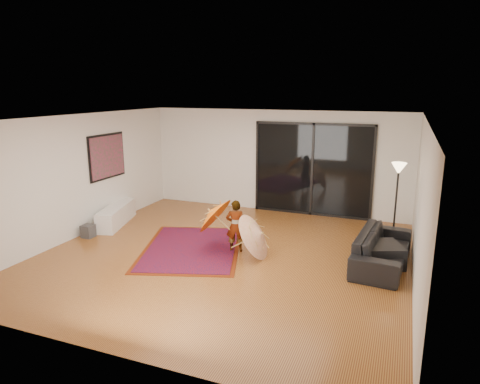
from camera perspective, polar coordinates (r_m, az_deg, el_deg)
The scene contains 17 objects.
floor at distance 8.60m, azimuth -2.18°, elevation -8.46°, with size 7.00×7.00×0.00m, color #A3692C.
ceiling at distance 7.99m, azimuth -2.36°, elevation 9.78°, with size 7.00×7.00×0.00m, color white.
wall_back at distance 11.42m, azimuth 4.77°, elevation 4.09°, with size 7.00×7.00×0.00m, color silver.
wall_front at distance 5.31m, azimuth -17.65°, elevation -7.82°, with size 7.00×7.00×0.00m, color silver.
wall_left at distance 10.09m, azimuth -20.83°, elevation 1.96°, with size 7.00×7.00×0.00m, color silver.
wall_right at distance 7.55m, azimuth 22.91°, elevation -1.93°, with size 7.00×7.00×0.00m, color silver.
sliding_door at distance 11.18m, azimuth 9.63°, elevation 2.95°, with size 3.06×0.07×2.40m.
painting at distance 10.76m, azimuth -17.29°, elevation 4.55°, with size 0.04×1.28×1.08m.
media_console at distance 10.87m, azimuth -16.15°, elevation -2.97°, with size 0.41×1.66×0.46m, color white.
speaker at distance 10.15m, azimuth -19.59°, elevation -4.94°, with size 0.25×0.25×0.28m, color #424244.
persian_rug at distance 9.01m, azimuth -6.44°, elevation -7.44°, with size 2.69×3.19×0.02m.
sofa at distance 8.52m, azimuth 18.46°, elevation -7.15°, with size 2.15×0.84×0.63m, color black.
ottoman at distance 8.53m, azimuth 18.25°, elevation -7.90°, with size 0.72×0.72×0.41m, color black.
floor_lamp at distance 9.39m, azimuth 20.29°, elevation 1.44°, with size 0.30×0.30×1.76m.
child at distance 8.65m, azimuth -0.60°, elevation -4.54°, with size 0.39×0.26×1.07m, color #999999.
parasol_orange at distance 8.76m, azimuth -4.07°, elevation -2.99°, with size 0.69×0.88×0.90m.
parasol_white at distance 8.33m, azimuth 2.86°, elevation -5.52°, with size 0.66×0.95×0.98m.
Camera 1 is at (3.20, -7.30, 3.24)m, focal length 32.00 mm.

